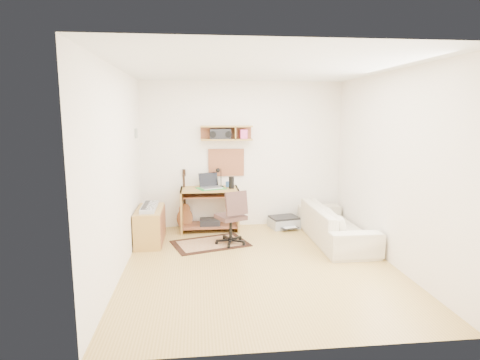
{
  "coord_description": "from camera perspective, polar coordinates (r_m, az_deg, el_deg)",
  "views": [
    {
      "loc": [
        -0.81,
        -5.08,
        2.02
      ],
      "look_at": [
        -0.15,
        1.05,
        1.0
      ],
      "focal_mm": 29.75,
      "sensor_mm": 36.0,
      "label": 1
    }
  ],
  "objects": [
    {
      "name": "desk",
      "position": [
        7.01,
        -4.37,
        -4.22
      ],
      "size": [
        1.0,
        0.55,
        0.75
      ],
      "primitive_type": null,
      "color": "#B68940",
      "rests_on": "floor"
    },
    {
      "name": "guitar",
      "position": [
        7.11,
        -7.98,
        -2.77
      ],
      "size": [
        0.3,
        0.2,
        1.07
      ],
      "primitive_type": null,
      "rotation": [
        0.0,
        0.0,
        -0.07
      ],
      "color": "#A25D32",
      "rests_on": "floor"
    },
    {
      "name": "laptop",
      "position": [
        6.89,
        -4.18,
        -0.14
      ],
      "size": [
        0.45,
        0.45,
        0.27
      ],
      "primitive_type": null,
      "rotation": [
        0.0,
        0.0,
        0.38
      ],
      "color": "silver",
      "rests_on": "desk"
    },
    {
      "name": "cork_board",
      "position": [
        7.13,
        -2.0,
        2.54
      ],
      "size": [
        0.64,
        0.03,
        0.49
      ],
      "primitive_type": "cube",
      "color": "tan",
      "rests_on": "back_wall"
    },
    {
      "name": "floor",
      "position": [
        5.53,
        2.77,
        -12.09
      ],
      "size": [
        3.6,
        4.0,
        0.01
      ],
      "primitive_type": "cube",
      "color": "tan",
      "rests_on": "ground"
    },
    {
      "name": "speaker",
      "position": [
        6.88,
        -1.24,
        -0.38
      ],
      "size": [
        0.09,
        0.09,
        0.21
      ],
      "primitive_type": "cylinder",
      "color": "black",
      "rests_on": "desk"
    },
    {
      "name": "rug",
      "position": [
        6.37,
        -4.27,
        -9.04
      ],
      "size": [
        1.31,
        1.06,
        0.02
      ],
      "primitive_type": "cube",
      "rotation": [
        0.0,
        0.0,
        0.31
      ],
      "color": "tan",
      "rests_on": "floor"
    },
    {
      "name": "task_chair",
      "position": [
        6.23,
        -1.36,
        -5.3
      ],
      "size": [
        0.59,
        0.59,
        0.88
      ],
      "primitive_type": null,
      "rotation": [
        0.0,
        0.0,
        0.42
      ],
      "color": "#3E2A25",
      "rests_on": "floor"
    },
    {
      "name": "pencil_cup",
      "position": [
        7.04,
        -1.8,
        -0.62
      ],
      "size": [
        0.07,
        0.07,
        0.1
      ],
      "primitive_type": "cylinder",
      "color": "#345F9D",
      "rests_on": "desk"
    },
    {
      "name": "left_wall",
      "position": [
        5.23,
        -17.05,
        1.07
      ],
      "size": [
        0.01,
        4.0,
        2.6
      ],
      "primitive_type": "cube",
      "color": "white",
      "rests_on": "ground"
    },
    {
      "name": "printer",
      "position": [
        7.27,
        6.31,
        -6.1
      ],
      "size": [
        0.58,
        0.49,
        0.19
      ],
      "primitive_type": "cube",
      "rotation": [
        0.0,
        0.0,
        0.22
      ],
      "color": "#A5A8AA",
      "rests_on": "floor"
    },
    {
      "name": "wall_photo",
      "position": [
        6.66,
        -14.67,
        6.5
      ],
      "size": [
        0.02,
        0.2,
        0.15
      ],
      "primitive_type": "cube",
      "color": "#4C8CBF",
      "rests_on": "left_wall"
    },
    {
      "name": "wall_shelf",
      "position": [
        6.99,
        -1.96,
        6.76
      ],
      "size": [
        0.9,
        0.25,
        0.26
      ],
      "primitive_type": "cube",
      "color": "#B68940",
      "rests_on": "back_wall"
    },
    {
      "name": "ceiling",
      "position": [
        5.18,
        3.0,
        15.86
      ],
      "size": [
        3.6,
        4.0,
        0.01
      ],
      "primitive_type": "cube",
      "color": "white",
      "rests_on": "ground"
    },
    {
      "name": "back_wall",
      "position": [
        7.17,
        0.38,
        3.62
      ],
      "size": [
        3.6,
        0.01,
        2.6
      ],
      "primitive_type": "cube",
      "color": "white",
      "rests_on": "ground"
    },
    {
      "name": "music_keyboard",
      "position": [
        6.43,
        -12.89,
        -3.79
      ],
      "size": [
        0.22,
        0.7,
        0.06
      ],
      "primitive_type": "cube",
      "color": "#B2B5BA",
      "rests_on": "cabinet"
    },
    {
      "name": "cabinet",
      "position": [
        6.5,
        -12.79,
        -6.41
      ],
      "size": [
        0.4,
        0.9,
        0.55
      ],
      "primitive_type": "cube",
      "color": "#B68940",
      "rests_on": "floor"
    },
    {
      "name": "boombox",
      "position": [
        6.97,
        -2.84,
        6.58
      ],
      "size": [
        0.36,
        0.17,
        0.19
      ],
      "primitive_type": "cube",
      "color": "black",
      "rests_on": "wall_shelf"
    },
    {
      "name": "sofa",
      "position": [
        6.58,
        13.56,
        -5.31
      ],
      "size": [
        0.57,
        1.94,
        0.76
      ],
      "primitive_type": "imported",
      "rotation": [
        0.0,
        0.0,
        1.57
      ],
      "color": "beige",
      "rests_on": "floor"
    },
    {
      "name": "desk_lamp",
      "position": [
        7.05,
        -2.74,
        0.38
      ],
      "size": [
        0.11,
        0.11,
        0.34
      ],
      "primitive_type": null,
      "color": "black",
      "rests_on": "desk"
    },
    {
      "name": "waste_basket",
      "position": [
        6.42,
        -12.94,
        -7.75
      ],
      "size": [
        0.3,
        0.3,
        0.31
      ],
      "primitive_type": "cylinder",
      "rotation": [
        0.0,
        0.0,
        0.17
      ],
      "color": "white",
      "rests_on": "floor"
    },
    {
      "name": "right_wall",
      "position": [
        5.76,
        20.91,
        1.59
      ],
      "size": [
        0.01,
        4.0,
        2.6
      ],
      "primitive_type": "cube",
      "color": "white",
      "rests_on": "ground"
    }
  ]
}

